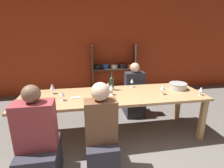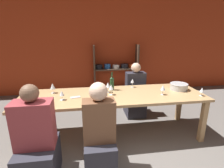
{
  "view_description": "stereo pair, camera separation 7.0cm",
  "coord_description": "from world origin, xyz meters",
  "px_view_note": "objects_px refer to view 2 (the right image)",
  "views": [
    {
      "loc": [
        -0.5,
        -1.23,
        1.74
      ],
      "look_at": [
        -0.02,
        1.51,
        0.91
      ],
      "focal_mm": 28.0,
      "sensor_mm": 36.0,
      "label": 1
    },
    {
      "loc": [
        -0.43,
        -1.24,
        1.74
      ],
      "look_at": [
        -0.02,
        1.51,
        0.91
      ],
      "focal_mm": 28.0,
      "sensor_mm": 36.0,
      "label": 2
    }
  ],
  "objects_px": {
    "wine_glass_red_b": "(24,101)",
    "person_far_a": "(135,96)",
    "wine_glass_red_c": "(132,81)",
    "wine_glass_red_d": "(108,85)",
    "wine_glass_white_b": "(111,87)",
    "wine_bottle_green": "(112,83)",
    "wine_glass_empty_b": "(202,90)",
    "person_near_a": "(99,140)",
    "mixing_bowl": "(179,86)",
    "shelf_unit": "(116,76)",
    "wine_glass_red_a": "(53,86)",
    "wine_glass_white_c": "(62,94)",
    "dining_table": "(113,99)",
    "wine_glass_empty_a": "(106,96)",
    "cell_phone": "(75,97)",
    "person_near_b": "(37,148)",
    "wine_glass_white_a": "(163,88)"
  },
  "relations": [
    {
      "from": "wine_glass_red_c",
      "to": "wine_glass_red_d",
      "type": "distance_m",
      "value": 0.52
    },
    {
      "from": "mixing_bowl",
      "to": "person_near_b",
      "type": "height_order",
      "value": "person_near_b"
    },
    {
      "from": "wine_glass_white_c",
      "to": "wine_glass_red_d",
      "type": "bearing_deg",
      "value": 18.55
    },
    {
      "from": "mixing_bowl",
      "to": "person_far_a",
      "type": "height_order",
      "value": "person_far_a"
    },
    {
      "from": "wine_glass_white_b",
      "to": "wine_glass_red_c",
      "type": "height_order",
      "value": "wine_glass_white_b"
    },
    {
      "from": "wine_glass_red_d",
      "to": "wine_glass_empty_a",
      "type": "bearing_deg",
      "value": -100.49
    },
    {
      "from": "person_near_b",
      "to": "wine_glass_red_d",
      "type": "bearing_deg",
      "value": 43.74
    },
    {
      "from": "wine_glass_red_a",
      "to": "person_near_b",
      "type": "xyz_separation_m",
      "value": [
        -0.04,
        -1.01,
        -0.44
      ]
    },
    {
      "from": "wine_glass_red_a",
      "to": "wine_glass_white_c",
      "type": "distance_m",
      "value": 0.39
    },
    {
      "from": "shelf_unit",
      "to": "wine_glass_white_c",
      "type": "xyz_separation_m",
      "value": [
        -1.22,
        -2.34,
        0.37
      ]
    },
    {
      "from": "shelf_unit",
      "to": "wine_glass_red_a",
      "type": "bearing_deg",
      "value": -125.08
    },
    {
      "from": "wine_glass_empty_a",
      "to": "wine_glass_red_d",
      "type": "bearing_deg",
      "value": 79.51
    },
    {
      "from": "wine_glass_empty_a",
      "to": "wine_glass_empty_b",
      "type": "relative_size",
      "value": 1.21
    },
    {
      "from": "wine_glass_white_b",
      "to": "wine_bottle_green",
      "type": "bearing_deg",
      "value": 78.89
    },
    {
      "from": "wine_glass_red_c",
      "to": "wine_glass_red_a",
      "type": "bearing_deg",
      "value": -175.21
    },
    {
      "from": "cell_phone",
      "to": "wine_glass_white_a",
      "type": "bearing_deg",
      "value": -3.22
    },
    {
      "from": "person_near_a",
      "to": "shelf_unit",
      "type": "bearing_deg",
      "value": 76.43
    },
    {
      "from": "shelf_unit",
      "to": "mixing_bowl",
      "type": "distance_m",
      "value": 2.3
    },
    {
      "from": "shelf_unit",
      "to": "wine_glass_white_b",
      "type": "xyz_separation_m",
      "value": [
        -0.46,
        -2.23,
        0.4
      ]
    },
    {
      "from": "dining_table",
      "to": "wine_glass_red_d",
      "type": "height_order",
      "value": "wine_glass_red_d"
    },
    {
      "from": "wine_glass_empty_a",
      "to": "person_near_a",
      "type": "bearing_deg",
      "value": -108.4
    },
    {
      "from": "wine_glass_white_b",
      "to": "wine_glass_red_c",
      "type": "relative_size",
      "value": 1.07
    },
    {
      "from": "dining_table",
      "to": "wine_glass_red_c",
      "type": "relative_size",
      "value": 18.27
    },
    {
      "from": "wine_bottle_green",
      "to": "person_near_a",
      "type": "relative_size",
      "value": 0.27
    },
    {
      "from": "wine_glass_empty_b",
      "to": "person_far_a",
      "type": "relative_size",
      "value": 0.12
    },
    {
      "from": "mixing_bowl",
      "to": "wine_glass_red_c",
      "type": "xyz_separation_m",
      "value": [
        -0.77,
        0.25,
        0.06
      ]
    },
    {
      "from": "wine_bottle_green",
      "to": "wine_glass_red_c",
      "type": "bearing_deg",
      "value": 13.45
    },
    {
      "from": "mixing_bowl",
      "to": "cell_phone",
      "type": "bearing_deg",
      "value": -175.9
    },
    {
      "from": "person_near_a",
      "to": "person_near_b",
      "type": "xyz_separation_m",
      "value": [
        -0.73,
        -0.04,
        -0.0
      ]
    },
    {
      "from": "person_near_a",
      "to": "wine_glass_red_a",
      "type": "bearing_deg",
      "value": 125.57
    },
    {
      "from": "wine_glass_red_b",
      "to": "person_far_a",
      "type": "relative_size",
      "value": 0.16
    },
    {
      "from": "wine_glass_white_a",
      "to": "cell_phone",
      "type": "distance_m",
      "value": 1.4
    },
    {
      "from": "wine_glass_white_b",
      "to": "person_far_a",
      "type": "relative_size",
      "value": 0.15
    },
    {
      "from": "wine_bottle_green",
      "to": "cell_phone",
      "type": "xyz_separation_m",
      "value": [
        -0.62,
        -0.29,
        -0.12
      ]
    },
    {
      "from": "wine_glass_empty_b",
      "to": "person_near_a",
      "type": "relative_size",
      "value": 0.11
    },
    {
      "from": "wine_glass_red_b",
      "to": "cell_phone",
      "type": "height_order",
      "value": "wine_glass_red_b"
    },
    {
      "from": "wine_glass_red_b",
      "to": "person_near_a",
      "type": "relative_size",
      "value": 0.15
    },
    {
      "from": "person_near_a",
      "to": "person_near_b",
      "type": "height_order",
      "value": "person_near_b"
    },
    {
      "from": "wine_glass_red_c",
      "to": "person_near_b",
      "type": "height_order",
      "value": "person_near_b"
    },
    {
      "from": "wine_glass_red_b",
      "to": "wine_glass_empty_b",
      "type": "distance_m",
      "value": 2.63
    },
    {
      "from": "person_near_a",
      "to": "wine_bottle_green",
      "type": "bearing_deg",
      "value": 72.87
    },
    {
      "from": "cell_phone",
      "to": "person_far_a",
      "type": "height_order",
      "value": "person_far_a"
    },
    {
      "from": "wine_glass_white_b",
      "to": "person_near_a",
      "type": "distance_m",
      "value": 0.9
    },
    {
      "from": "wine_glass_red_a",
      "to": "mixing_bowl",
      "type": "bearing_deg",
      "value": -3.64
    },
    {
      "from": "shelf_unit",
      "to": "dining_table",
      "type": "xyz_separation_m",
      "value": [
        -0.43,
        -2.22,
        0.19
      ]
    },
    {
      "from": "wine_glass_red_c",
      "to": "wine_glass_red_d",
      "type": "xyz_separation_m",
      "value": [
        -0.48,
        -0.21,
        0.01
      ]
    },
    {
      "from": "wine_bottle_green",
      "to": "person_near_b",
      "type": "distance_m",
      "value": 1.53
    },
    {
      "from": "wine_glass_red_b",
      "to": "wine_glass_red_d",
      "type": "relative_size",
      "value": 1.0
    },
    {
      "from": "mixing_bowl",
      "to": "wine_glass_empty_a",
      "type": "xyz_separation_m",
      "value": [
        -1.34,
        -0.42,
        0.05
      ]
    },
    {
      "from": "shelf_unit",
      "to": "wine_glass_empty_b",
      "type": "bearing_deg",
      "value": -68.98
    }
  ]
}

